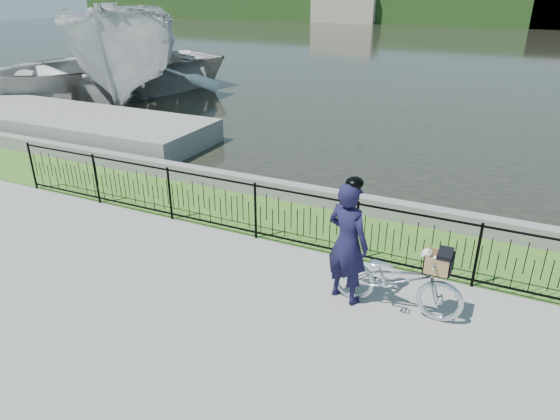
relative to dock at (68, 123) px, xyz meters
The scene contains 12 objects.
ground 11.42m from the dock, 28.81° to the right, with size 120.00×120.00×0.00m, color gray.
grass_strip 10.42m from the dock, 16.17° to the right, with size 60.00×2.00×0.01m, color #3F6B21.
water 29.26m from the dock, 70.02° to the left, with size 120.00×120.00×0.00m, color black.
quay_wall 10.18m from the dock, 10.76° to the right, with size 60.00×0.30×0.40m, color gray.
fence 10.74m from the dock, 21.31° to the right, with size 14.00×0.06×1.15m, color black, non-canonical shape.
far_treeline 55.42m from the dock, 79.60° to the left, with size 120.00×6.00×3.00m, color #25441A.
far_building_left 53.13m from the dock, 98.66° to the left, with size 8.00×4.00×4.00m, color #A19781.
dock is the anchor object (origin of this frame).
bicycle_rig 13.02m from the dock, 22.84° to the right, with size 1.97×0.69×1.16m.
cyclist 12.34m from the dock, 24.48° to the right, with size 0.83×0.68×2.04m.
boat_near 5.37m from the dock, 106.21° to the left, with size 8.87×10.80×5.79m.
boat_far 6.19m from the dock, 124.31° to the left, with size 11.78×13.28×2.28m.
Camera 1 is at (3.12, -6.01, 4.54)m, focal length 32.00 mm.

